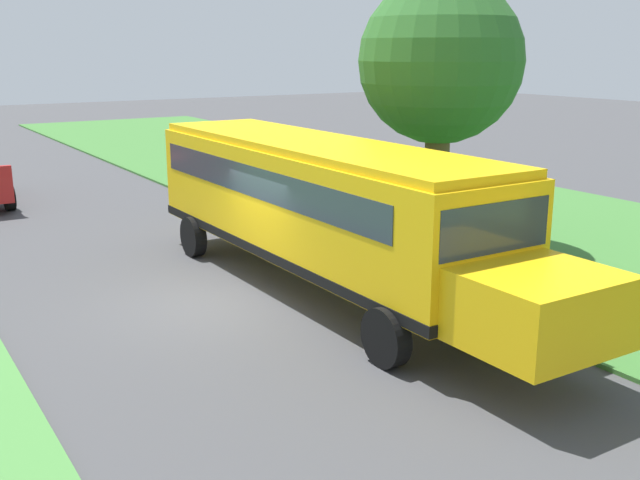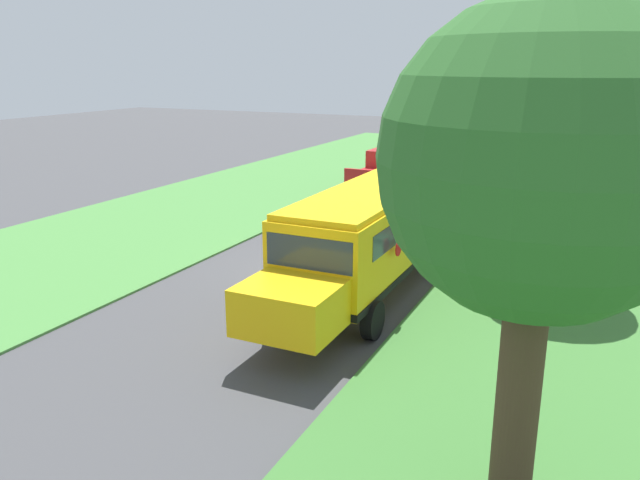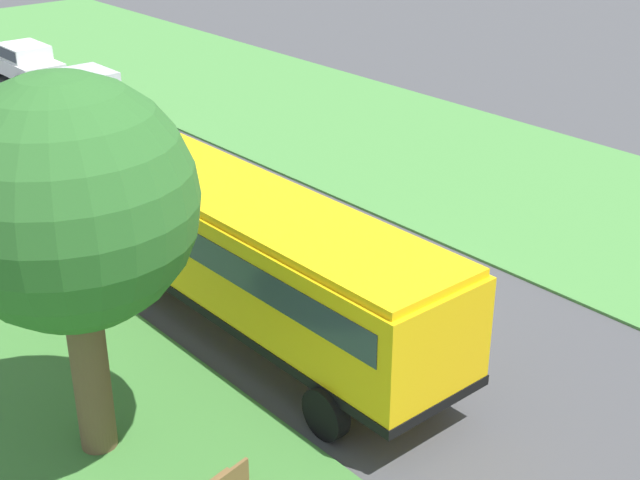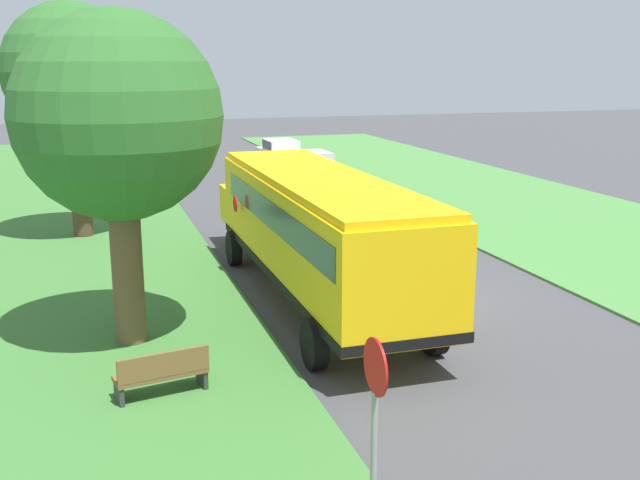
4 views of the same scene
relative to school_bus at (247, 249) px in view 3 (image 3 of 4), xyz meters
name	(u,v)px [view 3 (image 3 of 4)]	position (x,y,z in m)	size (l,w,h in m)	color
ground_plane	(344,301)	(2.37, -0.46, -1.92)	(120.00, 120.00, 0.00)	#424244
grass_far_side	(573,202)	(11.37, -0.46, -1.89)	(10.00, 80.00, 0.07)	#47843D
school_bus	(247,249)	(0.00, 0.00, 0.00)	(2.84, 12.42, 3.16)	yellow
car_silver_nearest	(91,89)	(5.17, 17.11, -1.05)	(2.02, 4.40, 1.56)	#B7B7BC
car_white_middle	(24,60)	(5.17, 23.09, -1.05)	(2.02, 4.40, 1.56)	silver
oak_tree_beside_bus	(68,207)	(-4.47, -1.49, 2.67)	(4.10, 4.10, 6.77)	brown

